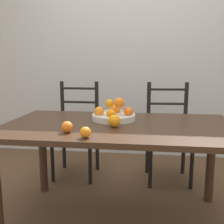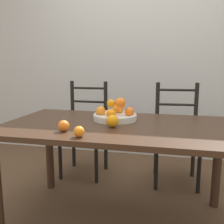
{
  "view_description": "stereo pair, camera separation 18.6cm",
  "coord_description": "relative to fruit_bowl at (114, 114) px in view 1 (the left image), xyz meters",
  "views": [
    {
      "loc": [
        0.18,
        -1.78,
        1.15
      ],
      "look_at": [
        -0.06,
        0.04,
        0.82
      ],
      "focal_mm": 42.0,
      "sensor_mm": 36.0,
      "label": 1
    },
    {
      "loc": [
        0.36,
        -1.75,
        1.15
      ],
      "look_at": [
        -0.06,
        0.04,
        0.82
      ],
      "focal_mm": 42.0,
      "sensor_mm": 36.0,
      "label": 2
    }
  ],
  "objects": [
    {
      "name": "dining_table",
      "position": [
        0.05,
        -0.14,
        -0.14
      ],
      "size": [
        1.62,
        0.92,
        0.74
      ],
      "color": "#382316",
      "rests_on": "ground_plane"
    },
    {
      "name": "orange_loose_1",
      "position": [
        -0.1,
        -0.51,
        -0.01
      ],
      "size": [
        0.06,
        0.06,
        0.06
      ],
      "color": "orange",
      "rests_on": "dining_table"
    },
    {
      "name": "chair_left",
      "position": [
        -0.47,
        0.66,
        -0.32
      ],
      "size": [
        0.42,
        0.4,
        0.97
      ],
      "rotation": [
        0.0,
        0.0,
        -0.01
      ],
      "color": "black",
      "rests_on": "ground_plane"
    },
    {
      "name": "chair_right",
      "position": [
        0.47,
        0.66,
        -0.32
      ],
      "size": [
        0.45,
        0.43,
        0.97
      ],
      "rotation": [
        0.0,
        0.0,
        0.07
      ],
      "color": "black",
      "rests_on": "ground_plane"
    },
    {
      "name": "fruit_bowl",
      "position": [
        0.0,
        0.0,
        0.0
      ],
      "size": [
        0.33,
        0.33,
        0.17
      ],
      "color": "beige",
      "rests_on": "dining_table"
    },
    {
      "name": "orange_loose_2",
      "position": [
        -0.24,
        -0.41,
        -0.01
      ],
      "size": [
        0.07,
        0.07,
        0.07
      ],
      "color": "orange",
      "rests_on": "dining_table"
    },
    {
      "name": "wall_back",
      "position": [
        0.05,
        1.4,
        0.52
      ],
      "size": [
        8.0,
        0.06,
        2.6
      ],
      "color": "beige",
      "rests_on": "ground_plane"
    },
    {
      "name": "orange_loose_0",
      "position": [
        0.03,
        -0.23,
        -0.0
      ],
      "size": [
        0.08,
        0.08,
        0.08
      ],
      "color": "orange",
      "rests_on": "dining_table"
    },
    {
      "name": "ground_plane",
      "position": [
        0.05,
        -0.14,
        -0.78
      ],
      "size": [
        12.0,
        12.0,
        0.0
      ],
      "primitive_type": "plane",
      "color": "brown"
    }
  ]
}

